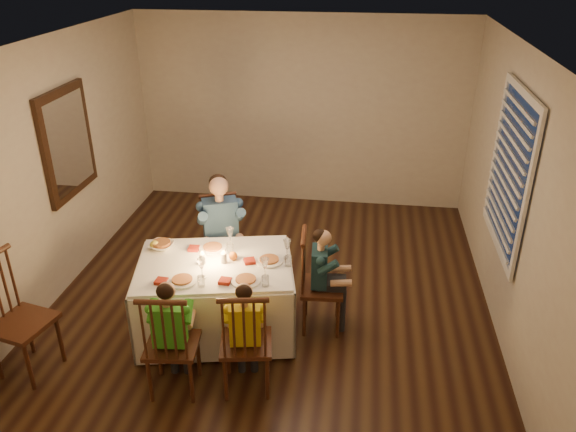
# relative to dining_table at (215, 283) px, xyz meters

# --- Properties ---
(ground) EXTENTS (5.00, 5.00, 0.00)m
(ground) POSITION_rel_dining_table_xyz_m (0.43, 0.65, -0.53)
(ground) COLOR black
(ground) RESTS_ON ground
(wall_left) EXTENTS (0.02, 5.00, 2.60)m
(wall_left) POSITION_rel_dining_table_xyz_m (-1.82, 0.65, 0.77)
(wall_left) COLOR beige
(wall_left) RESTS_ON ground
(wall_right) EXTENTS (0.02, 5.00, 2.60)m
(wall_right) POSITION_rel_dining_table_xyz_m (2.68, 0.65, 0.77)
(wall_right) COLOR beige
(wall_right) RESTS_ON ground
(wall_back) EXTENTS (4.50, 0.02, 2.60)m
(wall_back) POSITION_rel_dining_table_xyz_m (0.43, 3.15, 0.77)
(wall_back) COLOR beige
(wall_back) RESTS_ON ground
(ceiling) EXTENTS (5.00, 5.00, 0.00)m
(ceiling) POSITION_rel_dining_table_xyz_m (0.43, 0.65, 2.07)
(ceiling) COLOR white
(ceiling) RESTS_ON wall_back
(dining_table) EXTENTS (1.61, 1.31, 0.72)m
(dining_table) POSITION_rel_dining_table_xyz_m (0.00, 0.00, 0.00)
(dining_table) COLOR white
(dining_table) RESTS_ON ground
(chair_adult) EXTENTS (0.53, 0.52, 1.02)m
(chair_adult) POSITION_rel_dining_table_xyz_m (-0.13, 0.79, -0.53)
(chair_adult) COLOR #38190F
(chair_adult) RESTS_ON ground
(chair_near_left) EXTENTS (0.46, 0.44, 1.02)m
(chair_near_left) POSITION_rel_dining_table_xyz_m (-0.15, -0.83, -0.53)
(chair_near_left) COLOR #38190F
(chair_near_left) RESTS_ON ground
(chair_near_right) EXTENTS (0.48, 0.47, 1.02)m
(chair_near_right) POSITION_rel_dining_table_xyz_m (0.44, -0.72, -0.53)
(chair_near_right) COLOR #38190F
(chair_near_right) RESTS_ON ground
(chair_end) EXTENTS (0.42, 0.44, 1.02)m
(chair_end) POSITION_rel_dining_table_xyz_m (0.99, 0.19, -0.53)
(chair_end) COLOR #38190F
(chair_end) RESTS_ON ground
(chair_extra) EXTENTS (0.53, 0.55, 1.12)m
(chair_extra) POSITION_rel_dining_table_xyz_m (-1.47, -0.79, -0.53)
(chair_extra) COLOR #38190F
(chair_extra) RESTS_ON ground
(adult) EXTENTS (0.60, 0.58, 1.28)m
(adult) POSITION_rel_dining_table_xyz_m (-0.13, 0.79, -0.53)
(adult) COLOR #30507A
(adult) RESTS_ON ground
(child_green) EXTENTS (0.38, 0.35, 1.06)m
(child_green) POSITION_rel_dining_table_xyz_m (-0.15, -0.83, -0.53)
(child_green) COLOR green
(child_green) RESTS_ON ground
(child_yellow) EXTENTS (0.38, 0.36, 1.03)m
(child_yellow) POSITION_rel_dining_table_xyz_m (0.44, -0.72, -0.53)
(child_yellow) COLOR gold
(child_yellow) RESTS_ON ground
(child_teal) EXTENTS (0.34, 0.37, 1.06)m
(child_teal) POSITION_rel_dining_table_xyz_m (0.99, 0.19, -0.53)
(child_teal) COLOR #1A3841
(child_teal) RESTS_ON ground
(setting_adult) EXTENTS (0.31, 0.31, 0.02)m
(setting_adult) POSITION_rel_dining_table_xyz_m (-0.08, 0.25, 0.22)
(setting_adult) COLOR white
(setting_adult) RESTS_ON dining_table
(setting_green) EXTENTS (0.31, 0.31, 0.02)m
(setting_green) POSITION_rel_dining_table_xyz_m (-0.19, -0.35, 0.22)
(setting_green) COLOR white
(setting_green) RESTS_ON dining_table
(setting_yellow) EXTENTS (0.31, 0.31, 0.02)m
(setting_yellow) POSITION_rel_dining_table_xyz_m (0.35, -0.27, 0.22)
(setting_yellow) COLOR white
(setting_yellow) RESTS_ON dining_table
(setting_teal) EXTENTS (0.31, 0.31, 0.02)m
(setting_teal) POSITION_rel_dining_table_xyz_m (0.50, 0.09, 0.22)
(setting_teal) COLOR white
(setting_teal) RESTS_ON dining_table
(candle_left) EXTENTS (0.06, 0.06, 0.10)m
(candle_left) POSITION_rel_dining_table_xyz_m (-0.10, -0.02, 0.26)
(candle_left) COLOR silver
(candle_left) RESTS_ON dining_table
(candle_right) EXTENTS (0.06, 0.06, 0.10)m
(candle_right) POSITION_rel_dining_table_xyz_m (0.09, 0.02, 0.26)
(candle_right) COLOR silver
(candle_right) RESTS_ON dining_table
(squash) EXTENTS (0.09, 0.09, 0.09)m
(squash) POSITION_rel_dining_table_xyz_m (-0.63, 0.17, 0.26)
(squash) COLOR yellow
(squash) RESTS_ON dining_table
(orange_fruit) EXTENTS (0.08, 0.08, 0.08)m
(orange_fruit) POSITION_rel_dining_table_xyz_m (0.16, 0.08, 0.25)
(orange_fruit) COLOR orange
(orange_fruit) RESTS_ON dining_table
(serving_bowl) EXTENTS (0.26, 0.26, 0.06)m
(serving_bowl) POSITION_rel_dining_table_xyz_m (-0.57, 0.20, 0.24)
(serving_bowl) COLOR white
(serving_bowl) RESTS_ON dining_table
(wall_mirror) EXTENTS (0.06, 0.95, 1.15)m
(wall_mirror) POSITION_rel_dining_table_xyz_m (-1.79, 0.95, 0.97)
(wall_mirror) COLOR black
(wall_mirror) RESTS_ON wall_left
(window_blinds) EXTENTS (0.07, 1.34, 1.54)m
(window_blinds) POSITION_rel_dining_table_xyz_m (2.63, 0.75, 0.97)
(window_blinds) COLOR #0D1B37
(window_blinds) RESTS_ON wall_right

